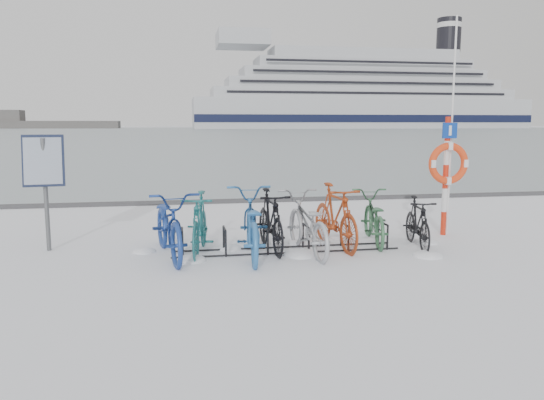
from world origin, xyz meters
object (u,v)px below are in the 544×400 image
object	(u,v)px
info_board	(44,168)
lifebuoy_station	(448,164)
cruise_ferry	(360,98)
bike_rack	(286,241)

from	to	relation	value
info_board	lifebuoy_station	world-z (taller)	lifebuoy_station
cruise_ferry	bike_rack	bearing A→B (deg)	-109.49
lifebuoy_station	cruise_ferry	world-z (taller)	cruise_ferry
cruise_ferry	lifebuoy_station	bearing A→B (deg)	-108.79
info_board	cruise_ferry	bearing A→B (deg)	62.53
bike_rack	lifebuoy_station	xyz separation A→B (m)	(3.41, 0.74, 1.26)
lifebuoy_station	cruise_ferry	bearing A→B (deg)	71.21
info_board	lifebuoy_station	size ratio (longest dim) A/B	0.48
lifebuoy_station	cruise_ferry	xyz separation A→B (m)	(77.61, 228.17, 12.40)
info_board	cruise_ferry	world-z (taller)	cruise_ferry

